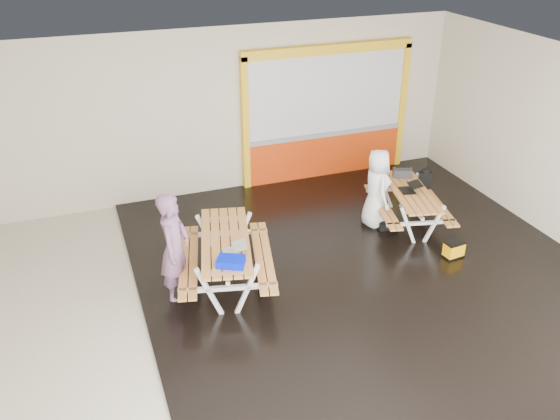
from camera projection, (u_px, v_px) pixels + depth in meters
name	position (u px, v px, depth m)	size (l,w,h in m)	color
room	(301.00, 192.00, 8.83)	(10.02, 8.02, 3.52)	beige
deck	(367.00, 272.00, 10.01)	(7.50, 7.98, 0.05)	black
kiosk	(326.00, 116.00, 12.91)	(3.88, 0.16, 3.00)	red
picnic_table_left	(226.00, 250.00, 9.42)	(1.94, 2.45, 0.87)	#CC8039
picnic_table_right	(410.00, 199.00, 11.23)	(1.68, 2.14, 0.76)	#CC8039
person_left	(175.00, 248.00, 9.01)	(0.67, 0.44, 1.84)	#7C5276
person_right	(377.00, 189.00, 11.13)	(0.76, 0.50, 1.56)	white
laptop_left	(234.00, 250.00, 8.94)	(0.39, 0.36, 0.15)	silver
laptop_right	(410.00, 188.00, 11.11)	(0.44, 0.40, 0.16)	black
blue_pouch	(231.00, 262.00, 8.64)	(0.40, 0.28, 0.12)	#0013D8
toolbox	(402.00, 173.00, 11.67)	(0.42, 0.32, 0.22)	black
backpack	(425.00, 179.00, 11.76)	(0.28, 0.24, 0.40)	black
dark_case	(387.00, 223.00, 11.32)	(0.39, 0.29, 0.15)	black
fluke_bag	(454.00, 250.00, 10.33)	(0.38, 0.27, 0.30)	black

